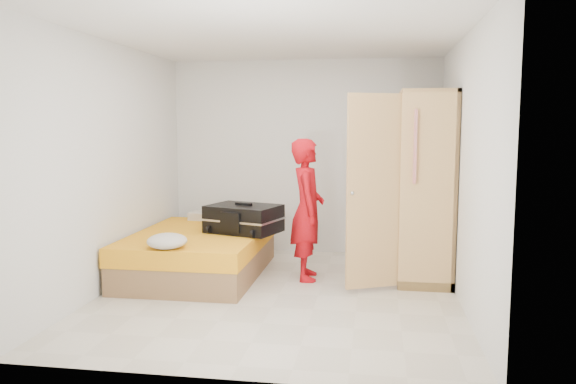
% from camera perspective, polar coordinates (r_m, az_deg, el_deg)
% --- Properties ---
extents(room, '(4.00, 4.02, 2.60)m').
position_cam_1_polar(room, '(5.65, -0.89, 2.43)').
color(room, beige).
rests_on(room, ground).
extents(bed, '(1.42, 2.02, 0.50)m').
position_cam_1_polar(bed, '(6.63, -9.01, -6.17)').
color(bed, brown).
rests_on(bed, ground).
extents(wardrobe, '(1.12, 1.43, 2.10)m').
position_cam_1_polar(wardrobe, '(6.45, 13.26, 0.11)').
color(wardrobe, '#E2B46E').
rests_on(wardrobe, ground).
extents(person, '(0.46, 0.63, 1.58)m').
position_cam_1_polar(person, '(6.29, 1.97, -1.78)').
color(person, red).
rests_on(person, ground).
extents(suitcase, '(0.94, 0.80, 0.34)m').
position_cam_1_polar(suitcase, '(6.51, -4.54, -2.72)').
color(suitcase, black).
rests_on(suitcase, bed).
extents(round_cushion, '(0.40, 0.40, 0.15)m').
position_cam_1_polar(round_cushion, '(5.77, -12.18, -4.89)').
color(round_cushion, beige).
rests_on(round_cushion, bed).
extents(pillow, '(0.56, 0.33, 0.10)m').
position_cam_1_polar(pillow, '(7.40, -7.85, -2.45)').
color(pillow, beige).
rests_on(pillow, bed).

